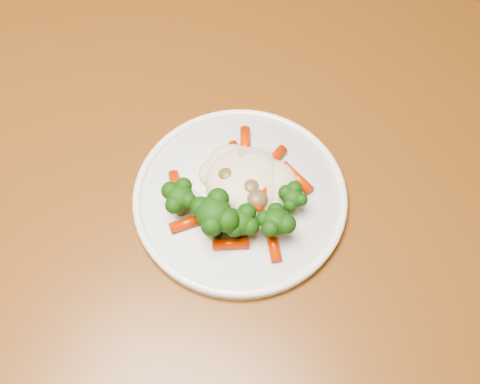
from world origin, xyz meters
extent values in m
plane|color=brown|center=(0.00, 0.00, 0.00)|extent=(3.00, 3.00, 0.00)
cube|color=brown|center=(0.17, -0.11, 0.73)|extent=(1.33, 1.00, 0.04)
cube|color=brown|center=(-0.42, 0.14, 0.35)|extent=(0.07, 0.07, 0.71)
cylinder|color=white|center=(0.12, -0.10, 0.76)|extent=(0.24, 0.24, 0.01)
ellipsoid|color=beige|center=(0.12, -0.09, 0.78)|extent=(0.10, 0.09, 0.04)
ellipsoid|color=black|center=(0.07, -0.14, 0.78)|extent=(0.05, 0.05, 0.04)
ellipsoid|color=black|center=(0.11, -0.15, 0.79)|extent=(0.06, 0.06, 0.06)
ellipsoid|color=black|center=(0.14, -0.15, 0.78)|extent=(0.05, 0.05, 0.04)
ellipsoid|color=black|center=(0.17, -0.13, 0.78)|extent=(0.05, 0.05, 0.04)
ellipsoid|color=black|center=(0.18, -0.10, 0.78)|extent=(0.04, 0.04, 0.03)
cylinder|color=red|center=(0.10, -0.06, 0.77)|extent=(0.04, 0.04, 0.01)
cylinder|color=red|center=(0.13, -0.05, 0.77)|extent=(0.04, 0.03, 0.01)
cylinder|color=red|center=(0.17, -0.06, 0.77)|extent=(0.05, 0.03, 0.01)
cylinder|color=red|center=(0.05, -0.12, 0.77)|extent=(0.03, 0.04, 0.01)
cylinder|color=red|center=(0.08, -0.16, 0.77)|extent=(0.04, 0.04, 0.01)
cylinder|color=red|center=(0.13, -0.16, 0.77)|extent=(0.04, 0.03, 0.01)
cylinder|color=red|center=(0.17, -0.14, 0.77)|extent=(0.03, 0.05, 0.01)
cylinder|color=red|center=(0.15, -0.10, 0.78)|extent=(0.01, 0.04, 0.01)
cylinder|color=red|center=(0.10, -0.08, 0.78)|extent=(0.03, 0.04, 0.01)
cylinder|color=red|center=(0.10, -0.04, 0.77)|extent=(0.03, 0.05, 0.01)
cylinder|color=red|center=(0.14, -0.05, 0.77)|extent=(0.03, 0.05, 0.01)
ellipsoid|color=brown|center=(0.13, -0.10, 0.78)|extent=(0.02, 0.02, 0.02)
ellipsoid|color=brown|center=(0.14, -0.11, 0.78)|extent=(0.02, 0.02, 0.02)
ellipsoid|color=brown|center=(0.10, -0.09, 0.78)|extent=(0.02, 0.02, 0.02)
cube|color=tan|center=(0.11, -0.06, 0.78)|extent=(0.03, 0.02, 0.01)
cube|color=tan|center=(0.13, -0.06, 0.78)|extent=(0.02, 0.02, 0.01)
cube|color=tan|center=(0.09, -0.08, 0.78)|extent=(0.02, 0.02, 0.01)
camera|label=1|loc=(0.24, -0.42, 1.35)|focal=45.00mm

